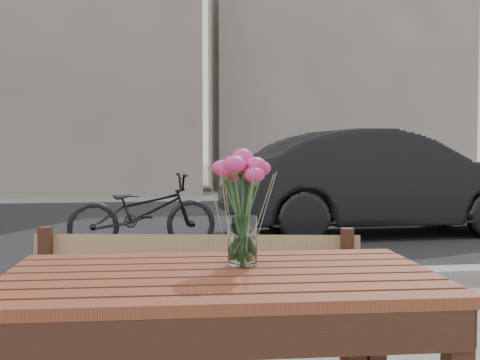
# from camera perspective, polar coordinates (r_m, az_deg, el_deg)

# --- Properties ---
(street) EXTENTS (30.00, 8.12, 0.12)m
(street) POSITION_cam_1_polar(r_m,az_deg,el_deg) (6.78, -6.78, -6.18)
(street) COLOR black
(street) RESTS_ON ground
(backdrop_buildings) EXTENTS (15.50, 4.00, 8.00)m
(backdrop_buildings) POSITION_cam_1_polar(r_m,az_deg,el_deg) (16.22, -7.13, 11.82)
(backdrop_buildings) COLOR gray
(backdrop_buildings) RESTS_ON ground
(main_table) EXTENTS (1.25, 0.77, 0.76)m
(main_table) POSITION_cam_1_polar(r_m,az_deg,el_deg) (1.76, -1.83, -12.72)
(main_table) COLOR brown
(main_table) RESTS_ON ground
(main_bench) EXTENTS (1.36, 0.61, 0.82)m
(main_bench) POSITION_cam_1_polar(r_m,az_deg,el_deg) (2.38, -4.43, -11.99)
(main_bench) COLOR #8F704A
(main_bench) RESTS_ON ground
(main_vase) EXTENTS (0.19, 0.19, 0.35)m
(main_vase) POSITION_cam_1_polar(r_m,az_deg,el_deg) (1.81, 0.23, -1.24)
(main_vase) COLOR white
(main_vase) RESTS_ON main_table
(parked_car) EXTENTS (4.13, 1.58, 1.34)m
(parked_car) POSITION_cam_1_polar(r_m,az_deg,el_deg) (7.99, 13.24, -0.22)
(parked_car) COLOR black
(parked_car) RESTS_ON ground
(bicycle) EXTENTS (1.66, 0.79, 0.84)m
(bicycle) POSITION_cam_1_polar(r_m,az_deg,el_deg) (6.62, -9.19, -3.02)
(bicycle) COLOR black
(bicycle) RESTS_ON ground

